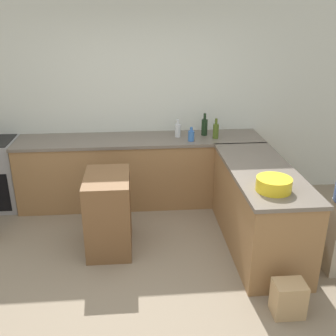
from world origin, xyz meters
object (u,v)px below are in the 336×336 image
object	(u,v)px
water_bottle_blue	(191,136)
paper_bag	(288,299)
mixing_bowl	(274,184)
olive_oil_bottle	(216,131)
island_table	(109,212)
vinegar_bottle_clear	(178,130)
wine_bottle_dark	(204,127)

from	to	relation	value
water_bottle_blue	paper_bag	bearing A→B (deg)	-75.20
mixing_bowl	olive_oil_bottle	world-z (taller)	olive_oil_bottle
island_table	water_bottle_blue	distance (m)	1.50
island_table	mixing_bowl	world-z (taller)	mixing_bowl
vinegar_bottle_clear	water_bottle_blue	world-z (taller)	vinegar_bottle_clear
wine_bottle_dark	water_bottle_blue	world-z (taller)	wine_bottle_dark
water_bottle_blue	island_table	bearing A→B (deg)	-137.65
island_table	olive_oil_bottle	bearing A→B (deg)	36.93
paper_bag	vinegar_bottle_clear	bearing A→B (deg)	107.06
vinegar_bottle_clear	water_bottle_blue	bearing A→B (deg)	-52.26
water_bottle_blue	paper_bag	xyz separation A→B (m)	(0.57, -2.15, -0.83)
island_table	vinegar_bottle_clear	size ratio (longest dim) A/B	3.67
mixing_bowl	water_bottle_blue	size ratio (longest dim) A/B	1.81
wine_bottle_dark	vinegar_bottle_clear	distance (m)	0.37
mixing_bowl	wine_bottle_dark	size ratio (longest dim) A/B	1.10
water_bottle_blue	paper_bag	distance (m)	2.37
vinegar_bottle_clear	paper_bag	bearing A→B (deg)	-72.94
mixing_bowl	paper_bag	distance (m)	1.01
island_table	mixing_bowl	size ratio (longest dim) A/B	2.59
island_table	mixing_bowl	xyz separation A→B (m)	(1.59, -0.62, 0.56)
olive_oil_bottle	paper_bag	size ratio (longest dim) A/B	0.82
vinegar_bottle_clear	water_bottle_blue	xyz separation A→B (m)	(0.15, -0.20, -0.02)
wine_bottle_dark	water_bottle_blue	xyz separation A→B (m)	(-0.21, -0.24, -0.05)
island_table	vinegar_bottle_clear	distance (m)	1.55
vinegar_bottle_clear	paper_bag	xyz separation A→B (m)	(0.72, -2.35, -0.85)
wine_bottle_dark	island_table	bearing A→B (deg)	-136.51
mixing_bowl	paper_bag	world-z (taller)	mixing_bowl
vinegar_bottle_clear	paper_bag	distance (m)	2.60
mixing_bowl	olive_oil_bottle	size ratio (longest dim) A/B	1.25
wine_bottle_dark	mixing_bowl	bearing A→B (deg)	-79.25
mixing_bowl	water_bottle_blue	distance (m)	1.66
wine_bottle_dark	vinegar_bottle_clear	bearing A→B (deg)	-173.24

